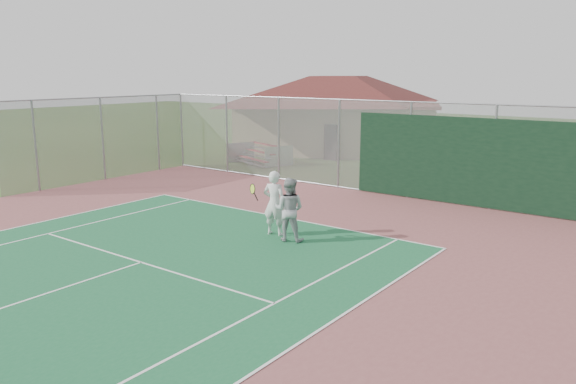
% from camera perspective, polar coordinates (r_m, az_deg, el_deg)
% --- Properties ---
extents(back_fence, '(20.08, 0.11, 3.53)m').
position_cam_1_polar(back_fence, '(20.80, 12.45, 3.88)').
color(back_fence, gray).
rests_on(back_fence, ground).
extents(side_fence_left, '(0.08, 9.00, 3.50)m').
position_cam_1_polar(side_fence_left, '(25.23, -18.31, 5.14)').
color(side_fence_left, gray).
rests_on(side_fence_left, ground).
extents(clubhouse, '(14.14, 12.21, 5.14)m').
position_cam_1_polar(clubhouse, '(33.38, 5.17, 8.72)').
color(clubhouse, tan).
rests_on(clubhouse, ground).
extents(bleachers, '(3.11, 2.34, 0.99)m').
position_cam_1_polar(bleachers, '(28.28, -2.99, 3.90)').
color(bleachers, maroon).
rests_on(bleachers, ground).
extents(player_white_front, '(1.09, 0.70, 1.84)m').
position_cam_1_polar(player_white_front, '(15.73, -1.41, -1.18)').
color(player_white_front, silver).
rests_on(player_white_front, ground).
extents(player_grey_back, '(1.01, 0.90, 1.74)m').
position_cam_1_polar(player_grey_back, '(15.19, 0.11, -1.86)').
color(player_grey_back, '#A1A3A6').
rests_on(player_grey_back, ground).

